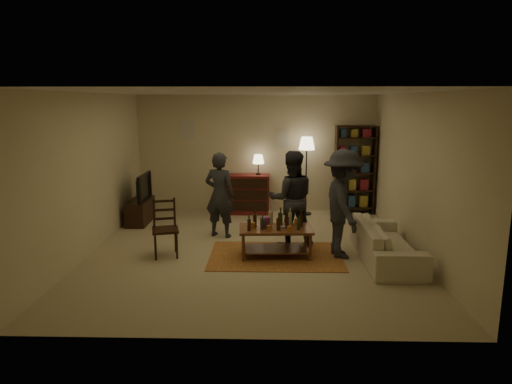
{
  "coord_description": "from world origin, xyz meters",
  "views": [
    {
      "loc": [
        0.26,
        -7.57,
        2.56
      ],
      "look_at": [
        0.06,
        0.1,
        1.02
      ],
      "focal_mm": 32.0,
      "sensor_mm": 36.0,
      "label": 1
    }
  ],
  "objects_px": {
    "floor_lamp": "(307,149)",
    "tv_stand": "(140,205)",
    "dresser": "(248,193)",
    "sofa": "(386,242)",
    "person_right": "(291,199)",
    "person_by_sofa": "(343,204)",
    "bookshelf": "(354,169)",
    "dining_chair": "(165,226)",
    "person_left": "(220,195)",
    "coffee_table": "(276,232)"
  },
  "relations": [
    {
      "from": "tv_stand",
      "to": "bookshelf",
      "type": "height_order",
      "value": "bookshelf"
    },
    {
      "from": "floor_lamp",
      "to": "tv_stand",
      "type": "bearing_deg",
      "value": -166.86
    },
    {
      "from": "person_left",
      "to": "person_by_sofa",
      "type": "xyz_separation_m",
      "value": [
        2.14,
        -1.09,
        0.09
      ]
    },
    {
      "from": "dining_chair",
      "to": "person_left",
      "type": "relative_size",
      "value": 0.6
    },
    {
      "from": "person_left",
      "to": "coffee_table",
      "type": "bearing_deg",
      "value": 151.05
    },
    {
      "from": "dining_chair",
      "to": "person_right",
      "type": "xyz_separation_m",
      "value": [
        2.13,
        0.58,
        0.34
      ]
    },
    {
      "from": "dining_chair",
      "to": "bookshelf",
      "type": "distance_m",
      "value": 4.81
    },
    {
      "from": "tv_stand",
      "to": "person_left",
      "type": "xyz_separation_m",
      "value": [
        1.81,
        -0.95,
        0.43
      ]
    },
    {
      "from": "dining_chair",
      "to": "bookshelf",
      "type": "bearing_deg",
      "value": 24.58
    },
    {
      "from": "tv_stand",
      "to": "bookshelf",
      "type": "bearing_deg",
      "value": 11.8
    },
    {
      "from": "bookshelf",
      "to": "sofa",
      "type": "relative_size",
      "value": 0.97
    },
    {
      "from": "coffee_table",
      "to": "dresser",
      "type": "distance_m",
      "value": 3.03
    },
    {
      "from": "dining_chair",
      "to": "sofa",
      "type": "distance_m",
      "value": 3.66
    },
    {
      "from": "coffee_table",
      "to": "dresser",
      "type": "height_order",
      "value": "dresser"
    },
    {
      "from": "coffee_table",
      "to": "dining_chair",
      "type": "relative_size",
      "value": 1.26
    },
    {
      "from": "sofa",
      "to": "floor_lamp",
      "type": "bearing_deg",
      "value": 19.34
    },
    {
      "from": "dresser",
      "to": "floor_lamp",
      "type": "bearing_deg",
      "value": -3.35
    },
    {
      "from": "floor_lamp",
      "to": "sofa",
      "type": "xyz_separation_m",
      "value": [
        1.07,
        -3.04,
        -1.2
      ]
    },
    {
      "from": "dining_chair",
      "to": "person_right",
      "type": "relative_size",
      "value": 0.57
    },
    {
      "from": "tv_stand",
      "to": "person_left",
      "type": "distance_m",
      "value": 2.08
    },
    {
      "from": "person_by_sofa",
      "to": "sofa",
      "type": "bearing_deg",
      "value": -108.54
    },
    {
      "from": "dresser",
      "to": "person_by_sofa",
      "type": "distance_m",
      "value": 3.43
    },
    {
      "from": "tv_stand",
      "to": "dresser",
      "type": "height_order",
      "value": "dresser"
    },
    {
      "from": "dining_chair",
      "to": "floor_lamp",
      "type": "distance_m",
      "value": 4.0
    },
    {
      "from": "coffee_table",
      "to": "bookshelf",
      "type": "relative_size",
      "value": 0.61
    },
    {
      "from": "floor_lamp",
      "to": "sofa",
      "type": "relative_size",
      "value": 0.85
    },
    {
      "from": "person_by_sofa",
      "to": "dining_chair",
      "type": "bearing_deg",
      "value": 84.44
    },
    {
      "from": "coffee_table",
      "to": "tv_stand",
      "type": "bearing_deg",
      "value": 144.09
    },
    {
      "from": "dresser",
      "to": "bookshelf",
      "type": "height_order",
      "value": "bookshelf"
    },
    {
      "from": "tv_stand",
      "to": "sofa",
      "type": "distance_m",
      "value": 5.14
    },
    {
      "from": "person_left",
      "to": "sofa",
      "type": "bearing_deg",
      "value": 174.19
    },
    {
      "from": "coffee_table",
      "to": "person_by_sofa",
      "type": "xyz_separation_m",
      "value": [
        1.1,
        0.02,
        0.47
      ]
    },
    {
      "from": "bookshelf",
      "to": "dresser",
      "type": "bearing_deg",
      "value": -178.43
    },
    {
      "from": "coffee_table",
      "to": "tv_stand",
      "type": "distance_m",
      "value": 3.51
    },
    {
      "from": "coffee_table",
      "to": "person_left",
      "type": "height_order",
      "value": "person_left"
    },
    {
      "from": "coffee_table",
      "to": "sofa",
      "type": "distance_m",
      "value": 1.81
    },
    {
      "from": "coffee_table",
      "to": "bookshelf",
      "type": "xyz_separation_m",
      "value": [
        1.84,
        3.04,
        0.61
      ]
    },
    {
      "from": "dresser",
      "to": "sofa",
      "type": "height_order",
      "value": "dresser"
    },
    {
      "from": "dresser",
      "to": "person_by_sofa",
      "type": "xyz_separation_m",
      "value": [
        1.69,
        -2.96,
        0.42
      ]
    },
    {
      "from": "floor_lamp",
      "to": "person_by_sofa",
      "type": "bearing_deg",
      "value": -82.72
    },
    {
      "from": "dresser",
      "to": "person_right",
      "type": "height_order",
      "value": "person_right"
    },
    {
      "from": "floor_lamp",
      "to": "person_left",
      "type": "distance_m",
      "value": 2.61
    },
    {
      "from": "sofa",
      "to": "person_right",
      "type": "xyz_separation_m",
      "value": [
        -1.52,
        0.73,
        0.55
      ]
    },
    {
      "from": "dining_chair",
      "to": "person_by_sofa",
      "type": "distance_m",
      "value": 2.98
    },
    {
      "from": "floor_lamp",
      "to": "person_left",
      "type": "xyz_separation_m",
      "value": [
        -1.77,
        -1.78,
        -0.69
      ]
    },
    {
      "from": "sofa",
      "to": "bookshelf",
      "type": "bearing_deg",
      "value": -0.82
    },
    {
      "from": "sofa",
      "to": "person_by_sofa",
      "type": "xyz_separation_m",
      "value": [
        -0.7,
        0.16,
        0.6
      ]
    },
    {
      "from": "dining_chair",
      "to": "person_right",
      "type": "distance_m",
      "value": 2.24
    },
    {
      "from": "bookshelf",
      "to": "sofa",
      "type": "xyz_separation_m",
      "value": [
        -0.05,
        -3.18,
        -0.73
      ]
    },
    {
      "from": "bookshelf",
      "to": "person_left",
      "type": "distance_m",
      "value": 3.48
    }
  ]
}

